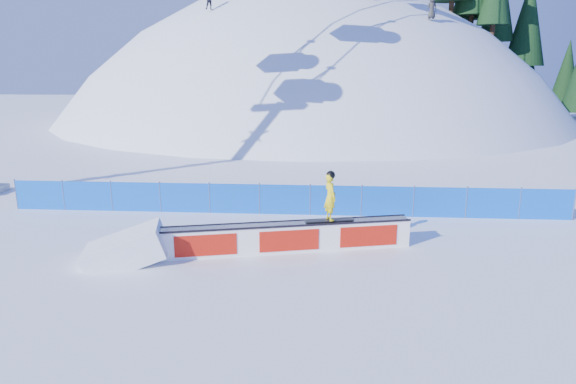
{
  "coord_description": "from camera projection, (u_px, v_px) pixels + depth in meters",
  "views": [
    {
      "loc": [
        1.5,
        -14.92,
        5.82
      ],
      "look_at": [
        0.3,
        2.06,
        1.53
      ],
      "focal_mm": 32.0,
      "sensor_mm": 36.0,
      "label": 1
    }
  ],
  "objects": [
    {
      "name": "rail_box",
      "position": [
        288.0,
        237.0,
        16.21
      ],
      "size": [
        7.84,
        2.41,
        0.95
      ],
      "rotation": [
        0.0,
        0.0,
        0.24
      ],
      "color": "white",
      "rests_on": "ground"
    },
    {
      "name": "snow_hill",
      "position": [
        309.0,
        269.0,
        60.99
      ],
      "size": [
        64.0,
        64.0,
        64.0
      ],
      "color": "silver",
      "rests_on": "ground"
    },
    {
      "name": "ground",
      "position": [
        274.0,
        256.0,
        15.96
      ],
      "size": [
        160.0,
        160.0,
        0.0
      ],
      "primitive_type": "plane",
      "color": "white",
      "rests_on": "ground"
    },
    {
      "name": "snowboarder",
      "position": [
        330.0,
        196.0,
        16.12
      ],
      "size": [
        1.58,
        0.65,
        1.62
      ],
      "rotation": [
        0.0,
        0.0,
        2.02
      ],
      "color": "black",
      "rests_on": "rail_box"
    },
    {
      "name": "safety_fence",
      "position": [
        285.0,
        200.0,
        20.17
      ],
      "size": [
        22.05,
        0.05,
        1.3
      ],
      "color": "blue",
      "rests_on": "ground"
    },
    {
      "name": "snow_ramp",
      "position": [
        127.0,
        261.0,
        15.53
      ],
      "size": [
        2.77,
        2.09,
        1.55
      ],
      "primitive_type": null,
      "rotation": [
        0.0,
        -0.31,
        0.24
      ],
      "color": "white",
      "rests_on": "ground"
    },
    {
      "name": "treeline",
      "position": [
        525.0,
        8.0,
        50.18
      ],
      "size": [
        22.27,
        13.07,
        21.16
      ],
      "color": "#352215",
      "rests_on": "ground"
    }
  ]
}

